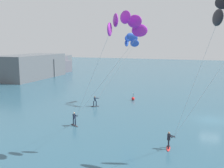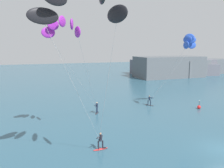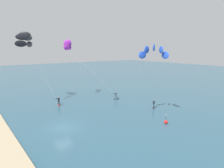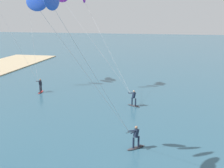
# 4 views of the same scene
# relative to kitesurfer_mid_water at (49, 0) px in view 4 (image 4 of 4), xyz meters

# --- Properties ---
(kitesurfer_mid_water) EXTENTS (6.39, 7.12, 11.56)m
(kitesurfer_mid_water) POSITION_rel_kitesurfer_mid_water_xyz_m (0.00, 0.00, 0.00)
(kitesurfer_mid_water) COLOR #333338
(kitesurfer_mid_water) RESTS_ON ground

